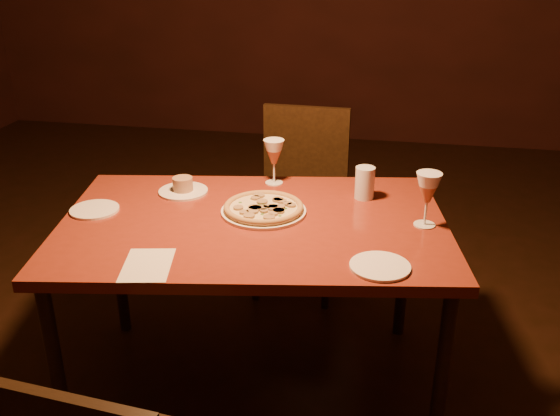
# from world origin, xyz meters

# --- Properties ---
(floor) EXTENTS (7.00, 7.00, 0.00)m
(floor) POSITION_xyz_m (0.00, 0.00, 0.00)
(floor) COLOR black
(floor) RESTS_ON ground
(dining_table) EXTENTS (1.57, 1.14, 0.77)m
(dining_table) POSITION_xyz_m (0.29, -0.03, 0.70)
(dining_table) COLOR maroon
(dining_table) RESTS_ON floor
(chair_far) EXTENTS (0.47, 0.47, 0.94)m
(chair_far) POSITION_xyz_m (0.33, 0.89, 0.53)
(chair_far) COLOR black
(chair_far) RESTS_ON floor
(pizza_plate) EXTENTS (0.33, 0.33, 0.04)m
(pizza_plate) POSITION_xyz_m (0.32, 0.05, 0.79)
(pizza_plate) COLOR white
(pizza_plate) RESTS_ON dining_table
(ramekin_saucer) EXTENTS (0.20, 0.20, 0.06)m
(ramekin_saucer) POSITION_xyz_m (-0.05, 0.19, 0.79)
(ramekin_saucer) COLOR white
(ramekin_saucer) RESTS_ON dining_table
(wine_glass_far) EXTENTS (0.09, 0.09, 0.19)m
(wine_glass_far) POSITION_xyz_m (0.29, 0.36, 0.87)
(wine_glass_far) COLOR #A35F44
(wine_glass_far) RESTS_ON dining_table
(wine_glass_right) EXTENTS (0.09, 0.09, 0.20)m
(wine_glass_right) POSITION_xyz_m (0.92, 0.05, 0.87)
(wine_glass_right) COLOR #A35F44
(wine_glass_right) RESTS_ON dining_table
(water_tumbler) EXTENTS (0.08, 0.08, 0.13)m
(water_tumbler) POSITION_xyz_m (0.68, 0.27, 0.83)
(water_tumbler) COLOR silver
(water_tumbler) RESTS_ON dining_table
(side_plate_left) EXTENTS (0.19, 0.19, 0.01)m
(side_plate_left) POSITION_xyz_m (-0.33, -0.05, 0.77)
(side_plate_left) COLOR white
(side_plate_left) RESTS_ON dining_table
(side_plate_near) EXTENTS (0.20, 0.20, 0.01)m
(side_plate_near) POSITION_xyz_m (0.77, -0.30, 0.77)
(side_plate_near) COLOR white
(side_plate_near) RESTS_ON dining_table
(menu_card) EXTENTS (0.19, 0.25, 0.00)m
(menu_card) POSITION_xyz_m (0.03, -0.42, 0.77)
(menu_card) COLOR silver
(menu_card) RESTS_ON dining_table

